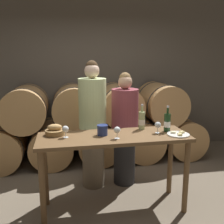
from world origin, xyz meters
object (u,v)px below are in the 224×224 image
object	(u,v)px
wine_glass_far_left	(65,129)
wine_glass_left	(117,130)
person_left	(93,125)
tasting_table	(114,147)
person_right	(125,129)
cheese_plate	(178,134)
bread_basket	(55,131)
wine_bottle_red	(167,123)
wine_bottle_white	(142,120)
wine_glass_center	(158,125)
blue_crock	(102,130)

from	to	relation	value
wine_glass_far_left	wine_glass_left	world-z (taller)	same
person_left	wine_glass_far_left	distance (m)	0.72
tasting_table	person_right	world-z (taller)	person_right
cheese_plate	bread_basket	bearing A→B (deg)	169.26
tasting_table	bread_basket	size ratio (longest dim) A/B	7.86
person_right	cheese_plate	bearing A→B (deg)	-58.40
wine_bottle_red	wine_bottle_white	distance (m)	0.31
wine_glass_left	wine_bottle_white	bearing A→B (deg)	39.83
tasting_table	person_right	distance (m)	0.68
person_right	wine_bottle_white	xyz separation A→B (m)	(0.11, -0.43, 0.23)
tasting_table	wine_bottle_red	world-z (taller)	wine_bottle_red
wine_bottle_red	wine_glass_far_left	size ratio (longest dim) A/B	2.29
wine_glass_center	bread_basket	bearing A→B (deg)	173.14
person_left	wine_glass_left	world-z (taller)	person_left
cheese_plate	wine_bottle_white	bearing A→B (deg)	137.56
wine_bottle_red	cheese_plate	bearing A→B (deg)	-66.96
wine_glass_far_left	blue_crock	bearing A→B (deg)	2.41
wine_glass_left	tasting_table	bearing A→B (deg)	96.42
wine_glass_far_left	wine_glass_center	world-z (taller)	same
bread_basket	wine_glass_left	distance (m)	0.73
tasting_table	person_left	distance (m)	0.66
wine_glass_left	person_right	bearing A→B (deg)	70.57
person_right	wine_glass_far_left	distance (m)	1.04
wine_bottle_white	cheese_plate	size ratio (longest dim) A/B	1.24
wine_bottle_white	wine_glass_left	world-z (taller)	wine_bottle_white
wine_bottle_white	wine_glass_far_left	bearing A→B (deg)	-169.54
blue_crock	wine_glass_center	distance (m)	0.65
bread_basket	cheese_plate	size ratio (longest dim) A/B	0.86
person_left	wine_glass_far_left	world-z (taller)	person_left
bread_basket	wine_glass_center	world-z (taller)	wine_glass_center
wine_glass_left	wine_glass_center	world-z (taller)	same
blue_crock	wine_glass_center	bearing A→B (deg)	-3.29
wine_bottle_white	wine_glass_left	xyz separation A→B (m)	(-0.38, -0.31, -0.02)
tasting_table	wine_bottle_red	size ratio (longest dim) A/B	5.56
bread_basket	tasting_table	bearing A→B (deg)	-12.40
person_left	wine_bottle_white	world-z (taller)	person_left
blue_crock	wine_bottle_red	bearing A→B (deg)	0.62
wine_bottle_white	person_left	bearing A→B (deg)	142.64
tasting_table	wine_bottle_white	xyz separation A→B (m)	(0.39, 0.19, 0.25)
bread_basket	blue_crock	bearing A→B (deg)	-11.13
wine_bottle_red	cheese_plate	size ratio (longest dim) A/B	1.22
wine_glass_left	wine_glass_center	xyz separation A→B (m)	(0.51, 0.12, 0.00)
wine_bottle_red	bread_basket	world-z (taller)	wine_bottle_red
person_left	cheese_plate	bearing A→B (deg)	-39.37
person_right	wine_glass_far_left	bearing A→B (deg)	-143.69
bread_basket	wine_glass_center	bearing A→B (deg)	-6.86
tasting_table	wine_glass_far_left	size ratio (longest dim) A/B	12.70
blue_crock	bread_basket	world-z (taller)	bread_basket
wine_bottle_white	blue_crock	size ratio (longest dim) A/B	2.48
tasting_table	person_left	size ratio (longest dim) A/B	0.99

